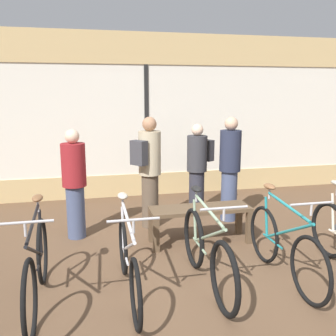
# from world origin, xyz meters

# --- Properties ---
(ground_plane) EXTENTS (24.00, 24.00, 0.00)m
(ground_plane) POSITION_xyz_m (0.00, 0.00, 0.00)
(ground_plane) COLOR brown
(shop_back_wall) EXTENTS (12.00, 0.08, 3.20)m
(shop_back_wall) POSITION_xyz_m (0.00, 3.73, 1.64)
(shop_back_wall) COLOR tan
(shop_back_wall) RESTS_ON ground_plane
(bicycle_far_left) EXTENTS (0.46, 1.74, 1.04)m
(bicycle_far_left) POSITION_xyz_m (-1.72, -0.08, 0.40)
(bicycle_far_left) COLOR black
(bicycle_far_left) RESTS_ON ground_plane
(bicycle_left) EXTENTS (0.46, 1.71, 1.01)m
(bicycle_left) POSITION_xyz_m (-0.83, -0.09, 0.37)
(bicycle_left) COLOR black
(bicycle_left) RESTS_ON ground_plane
(bicycle_center) EXTENTS (0.46, 1.73, 1.04)m
(bicycle_center) POSITION_xyz_m (0.01, -0.08, 0.39)
(bicycle_center) COLOR black
(bicycle_center) RESTS_ON ground_plane
(bicycle_right) EXTENTS (0.46, 1.69, 1.03)m
(bicycle_right) POSITION_xyz_m (0.91, -0.11, 0.39)
(bicycle_right) COLOR black
(bicycle_right) RESTS_ON ground_plane
(display_bench) EXTENTS (1.40, 0.44, 0.51)m
(display_bench) POSITION_xyz_m (0.31, 1.10, 0.42)
(display_bench) COLOR brown
(display_bench) RESTS_ON ground_plane
(customer_near_rack) EXTENTS (0.56, 0.53, 1.72)m
(customer_near_rack) POSITION_xyz_m (-0.27, 1.87, 0.93)
(customer_near_rack) COLOR brown
(customer_near_rack) RESTS_ON ground_plane
(customer_by_window) EXTENTS (0.46, 0.46, 1.58)m
(customer_by_window) POSITION_xyz_m (-1.38, 1.68, 0.82)
(customer_by_window) COLOR #424C6B
(customer_by_window) RESTS_ON ground_plane
(customer_mid_floor) EXTENTS (0.56, 0.50, 1.56)m
(customer_mid_floor) POSITION_xyz_m (0.64, 2.32, 0.84)
(customer_mid_floor) COLOR #2D2D38
(customer_mid_floor) RESTS_ON ground_plane
(customer_near_bench) EXTENTS (0.35, 0.35, 1.70)m
(customer_near_bench) POSITION_xyz_m (1.06, 1.91, 0.89)
(customer_near_bench) COLOR #424C6B
(customer_near_bench) RESTS_ON ground_plane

